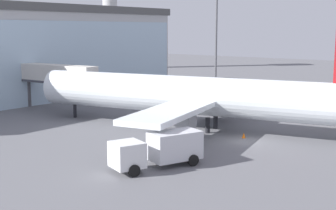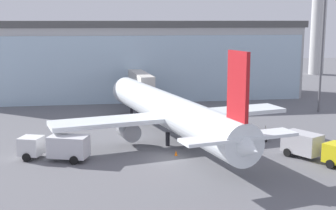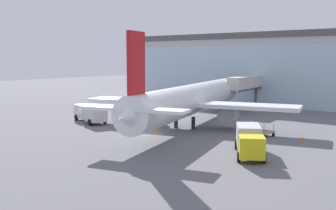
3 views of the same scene
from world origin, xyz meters
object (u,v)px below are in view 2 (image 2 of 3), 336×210
Objects in this scene: safety_cone_nose at (176,153)px; safety_cone_wingtip at (294,135)px; catering_truck at (56,147)px; baggage_cart at (260,135)px; jet_bridge at (140,81)px; fuel_truck at (313,146)px; apron_light_mast at (322,42)px; airplane at (170,111)px.

safety_cone_nose is 1.00× the size of safety_cone_wingtip.
catering_truck is 13.84× the size of safety_cone_wingtip.
jet_bridge is at bearing 46.35° from baggage_cart.
baggage_cart reaches higher than safety_cone_wingtip.
safety_cone_nose is (-13.85, 3.81, -1.19)m from fuel_truck.
fuel_truck is at bearing -159.50° from jet_bridge.
apron_light_mast is at bearing 54.18° from safety_cone_wingtip.
apron_light_mast reaches higher than fuel_truck.
safety_cone_wingtip is (2.11, 9.43, -1.19)m from fuel_truck.
airplane is (1.59, -21.34, -1.03)m from jet_bridge.
safety_cone_wingtip is (15.96, 5.62, 0.00)m from safety_cone_nose.
catering_truck and fuel_truck have the same top height.
airplane is 14.58m from catering_truck.
fuel_truck is (15.03, -31.63, -3.15)m from jet_bridge.
safety_cone_wingtip is at bearing -149.50° from catering_truck.
airplane reaches higher than fuel_truck.
jet_bridge is 0.75× the size of apron_light_mast.
safety_cone_nose is at bearing 177.51° from jet_bridge.
baggage_cart is (-2.47, 9.04, -0.97)m from fuel_truck.
baggage_cart is 5.72× the size of safety_cone_wingtip.
catering_truck is 1.02× the size of fuel_truck.
jet_bridge is 29.99m from catering_truck.
jet_bridge is at bearing 176.40° from fuel_truck.
apron_light_mast is at bearing -75.25° from airplane.
jet_bridge is 1.86× the size of fuel_truck.
baggage_cart is 12.53m from safety_cone_nose.
fuel_truck reaches higher than safety_cone_wingtip.
catering_truck is 24.53m from baggage_cart.
baggage_cart is at bearing -135.15° from apron_light_mast.
apron_light_mast is at bearing -109.89° from jet_bridge.
apron_light_mast is (27.81, -7.43, 6.38)m from jet_bridge.
fuel_truck is (-12.77, -24.20, -9.53)m from apron_light_mast.
safety_cone_nose is at bearing -160.61° from safety_cone_wingtip.
apron_light_mast reaches higher than catering_truck.
jet_bridge is 26.18m from baggage_cart.
safety_cone_wingtip is (28.58, 5.33, -1.19)m from catering_truck.
airplane is 12.34× the size of baggage_cart.
airplane is at bearing 86.41° from safety_cone_nose.
baggage_cart is 4.60m from safety_cone_wingtip.
jet_bridge is 21.42m from airplane.
safety_cone_nose is (-26.63, -20.39, -10.72)m from apron_light_mast.
safety_cone_nose is 16.92m from safety_cone_wingtip.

